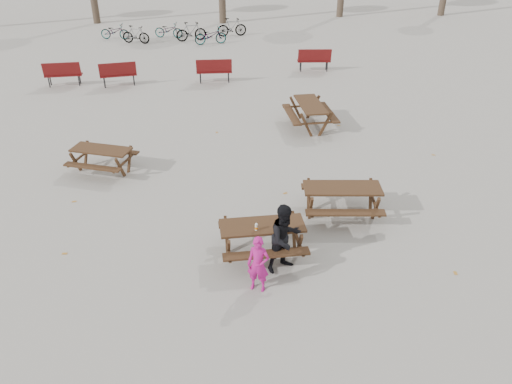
{
  "coord_description": "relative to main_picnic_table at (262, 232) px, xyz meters",
  "views": [
    {
      "loc": [
        -1.3,
        -8.68,
        6.67
      ],
      "look_at": [
        0.0,
        1.0,
        1.0
      ],
      "focal_mm": 35.0,
      "sensor_mm": 36.0,
      "label": 1
    }
  ],
  "objects": [
    {
      "name": "main_picnic_table",
      "position": [
        0.0,
        0.0,
        0.0
      ],
      "size": [
        1.8,
        1.45,
        0.78
      ],
      "color": "#321B12",
      "rests_on": "ground"
    },
    {
      "name": "bicycle_row",
      "position": [
        -1.79,
        20.14,
        -0.12
      ],
      "size": [
        8.31,
        2.78,
        1.02
      ],
      "color": "black",
      "rests_on": "ground"
    },
    {
      "name": "fallen_leaves",
      "position": [
        0.5,
        2.5,
        -0.58
      ],
      "size": [
        11.0,
        11.0,
        0.01
      ],
      "primitive_type": null,
      "color": "#B0772A",
      "rests_on": "ground"
    },
    {
      "name": "adult",
      "position": [
        0.39,
        -0.53,
        0.18
      ],
      "size": [
        0.92,
        0.84,
        1.52
      ],
      "primitive_type": "imported",
      "rotation": [
        0.0,
        0.0,
        0.44
      ],
      "color": "black",
      "rests_on": "ground"
    },
    {
      "name": "child",
      "position": [
        -0.24,
        -1.11,
        0.02
      ],
      "size": [
        0.52,
        0.44,
        1.21
      ],
      "primitive_type": "imported",
      "rotation": [
        0.0,
        0.0,
        -0.4
      ],
      "color": "#B61679",
      "rests_on": "ground"
    },
    {
      "name": "park_bench_row",
      "position": [
        -1.7,
        12.68,
        -0.07
      ],
      "size": [
        12.46,
        1.7,
        1.03
      ],
      "color": "maroon",
      "rests_on": "ground"
    },
    {
      "name": "food_tray",
      "position": [
        0.35,
        -0.06,
        0.21
      ],
      "size": [
        0.18,
        0.11,
        0.03
      ],
      "primitive_type": "cube",
      "color": "white",
      "rests_on": "main_picnic_table"
    },
    {
      "name": "picnic_table_north",
      "position": [
        -3.93,
        4.46,
        -0.23
      ],
      "size": [
        2.04,
        1.86,
        0.71
      ],
      "primitive_type": null,
      "rotation": [
        0.0,
        0.0,
        -0.38
      ],
      "color": "#321B12",
      "rests_on": "ground"
    },
    {
      "name": "bread_roll",
      "position": [
        0.35,
        -0.06,
        0.25
      ],
      "size": [
        0.14,
        0.06,
        0.05
      ],
      "primitive_type": "ellipsoid",
      "color": "tan",
      "rests_on": "food_tray"
    },
    {
      "name": "picnic_table_east",
      "position": [
        2.13,
        1.3,
        -0.19
      ],
      "size": [
        2.04,
        1.73,
        0.8
      ],
      "primitive_type": null,
      "rotation": [
        0.0,
        0.0,
        -0.14
      ],
      "color": "#321B12",
      "rests_on": "ground"
    },
    {
      "name": "ground",
      "position": [
        0.0,
        0.0,
        -0.59
      ],
      "size": [
        80.0,
        80.0,
        0.0
      ],
      "primitive_type": "plane",
      "color": "gray",
      "rests_on": "ground"
    },
    {
      "name": "picnic_table_far",
      "position": [
        2.65,
        6.92,
        -0.17
      ],
      "size": [
        1.6,
        1.96,
        0.83
      ],
      "primitive_type": null,
      "rotation": [
        0.0,
        0.0,
        1.59
      ],
      "color": "#321B12",
      "rests_on": "ground"
    },
    {
      "name": "soda_bottle",
      "position": [
        -0.15,
        -0.19,
        0.26
      ],
      "size": [
        0.07,
        0.07,
        0.17
      ],
      "color": "silver",
      "rests_on": "main_picnic_table"
    }
  ]
}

